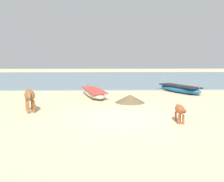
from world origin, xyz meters
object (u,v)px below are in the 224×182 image
(fishing_boat_0, at_px, (94,93))
(cow_adult_brown, at_px, (30,96))
(calf_near_rust, at_px, (180,110))
(fishing_boat_2, at_px, (180,89))

(fishing_boat_0, height_order, cow_adult_brown, cow_adult_brown)
(calf_near_rust, bearing_deg, fishing_boat_2, 164.60)
(cow_adult_brown, height_order, calf_near_rust, cow_adult_brown)
(fishing_boat_0, relative_size, cow_adult_brown, 2.62)
(cow_adult_brown, distance_m, calf_near_rust, 6.66)
(fishing_boat_0, distance_m, cow_adult_brown, 4.90)
(fishing_boat_2, distance_m, calf_near_rust, 8.14)
(fishing_boat_2, xyz_separation_m, cow_adult_brown, (-8.71, -5.65, 0.46))
(fishing_boat_0, xyz_separation_m, cow_adult_brown, (-2.74, -4.04, 0.48))
(fishing_boat_0, bearing_deg, cow_adult_brown, 130.00)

